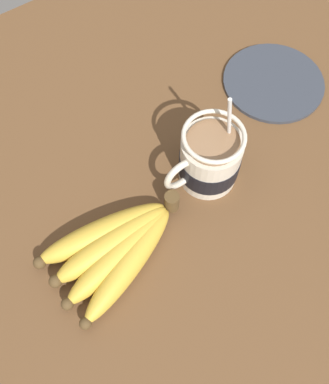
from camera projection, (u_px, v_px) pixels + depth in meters
The scene contains 4 objects.
table at pixel (180, 196), 61.70cm from camera, with size 93.67×93.67×3.51cm.
coffee_mug at pixel (208, 158), 57.49cm from camera, with size 12.02×8.36×15.88cm.
banana_bunch at pixel (115, 248), 54.45cm from camera, with size 20.11×13.04×4.21cm.
small_plate at pixel (273, 82), 68.59cm from camera, with size 16.17×16.17×0.60cm.
Camera 1 is at (17.23, 21.08, 57.17)cm, focal length 40.00 mm.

